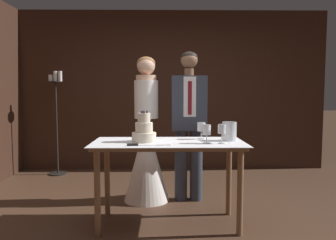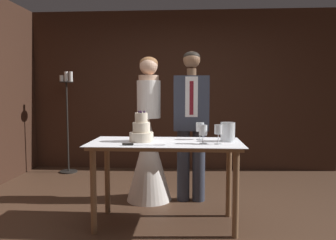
# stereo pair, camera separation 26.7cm
# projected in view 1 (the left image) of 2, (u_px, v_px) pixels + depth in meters

# --- Properties ---
(ground_plane) EXTENTS (40.00, 40.00, 0.00)m
(ground_plane) POSITION_uv_depth(u_px,v_px,m) (174.00, 224.00, 3.24)
(ground_plane) COLOR #4C3323
(wall_back) EXTENTS (5.18, 0.12, 2.64)m
(wall_back) POSITION_uv_depth(u_px,v_px,m) (170.00, 91.00, 5.51)
(wall_back) COLOR #382116
(wall_back) RESTS_ON ground_plane
(cake_table) EXTENTS (1.46, 0.69, 0.82)m
(cake_table) POSITION_uv_depth(u_px,v_px,m) (169.00, 153.00, 3.16)
(cake_table) COLOR brown
(cake_table) RESTS_ON ground_plane
(tiered_cake) EXTENTS (0.23, 0.23, 0.30)m
(tiered_cake) POSITION_uv_depth(u_px,v_px,m) (144.00, 131.00, 3.15)
(tiered_cake) COLOR beige
(tiered_cake) RESTS_ON cake_table
(cake_knife) EXTENTS (0.39, 0.06, 0.02)m
(cake_knife) POSITION_uv_depth(u_px,v_px,m) (140.00, 145.00, 2.92)
(cake_knife) COLOR silver
(cake_knife) RESTS_ON cake_table
(wine_glass_near) EXTENTS (0.08, 0.08, 0.18)m
(wine_glass_near) POSITION_uv_depth(u_px,v_px,m) (207.00, 131.00, 3.05)
(wine_glass_near) COLOR silver
(wine_glass_near) RESTS_ON cake_table
(wine_glass_middle) EXTENTS (0.08, 0.08, 0.17)m
(wine_glass_middle) POSITION_uv_depth(u_px,v_px,m) (201.00, 128.00, 3.32)
(wine_glass_middle) COLOR silver
(wine_glass_middle) RESTS_ON cake_table
(wine_glass_far) EXTENTS (0.07, 0.07, 0.18)m
(wine_glass_far) POSITION_uv_depth(u_px,v_px,m) (222.00, 130.00, 3.03)
(wine_glass_far) COLOR silver
(wine_glass_far) RESTS_ON cake_table
(hurricane_candle) EXTENTS (0.14, 0.14, 0.19)m
(hurricane_candle) POSITION_uv_depth(u_px,v_px,m) (229.00, 132.00, 3.22)
(hurricane_candle) COLOR silver
(hurricane_candle) RESTS_ON cake_table
(bride) EXTENTS (0.54, 0.54, 1.71)m
(bride) POSITION_uv_depth(u_px,v_px,m) (146.00, 148.00, 3.90)
(bride) COLOR white
(bride) RESTS_ON ground_plane
(groom) EXTENTS (0.41, 0.25, 1.77)m
(groom) POSITION_uv_depth(u_px,v_px,m) (189.00, 119.00, 3.87)
(groom) COLOR #333847
(groom) RESTS_ON ground_plane
(candle_stand) EXTENTS (0.28, 0.28, 1.62)m
(candle_stand) POSITION_uv_depth(u_px,v_px,m) (57.00, 122.00, 5.13)
(candle_stand) COLOR black
(candle_stand) RESTS_ON ground_plane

